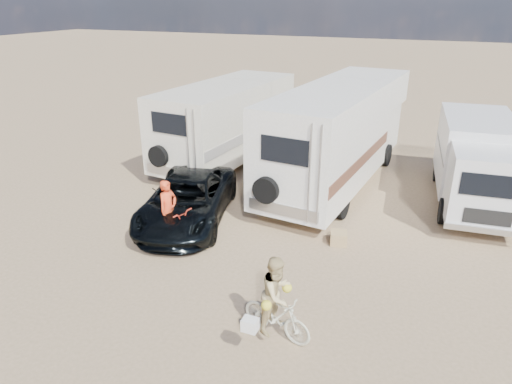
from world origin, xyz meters
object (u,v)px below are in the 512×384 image
at_px(cooler, 288,201).
at_px(rv_left, 226,125).
at_px(rider_man, 169,215).
at_px(rider_woman, 277,302).
at_px(box_truck, 477,165).
at_px(rv_main, 339,136).
at_px(bike_woman, 277,316).
at_px(bike_man, 170,224).
at_px(crate, 339,238).
at_px(dark_suv, 188,200).

bearing_deg(cooler, rv_left, 143.96).
xyz_separation_m(rider_man, rider_woman, (4.03, -2.49, -0.01)).
bearing_deg(rider_woman, rv_left, 45.17).
bearing_deg(cooler, box_truck, 31.24).
height_order(rv_main, box_truck, rv_main).
bearing_deg(box_truck, bike_woman, -118.42).
bearing_deg(bike_woman, rider_man, 71.99).
height_order(bike_man, crate, bike_man).
bearing_deg(crate, rv_main, 104.71).
xyz_separation_m(bike_woman, rider_woman, (0.00, 0.00, 0.33)).
xyz_separation_m(bike_man, cooler, (2.27, 3.28, -0.26)).
distance_m(rv_main, cooler, 3.26).
bearing_deg(bike_woman, crate, 10.19).
bearing_deg(dark_suv, bike_man, -96.93).
distance_m(dark_suv, crate, 4.52).
bearing_deg(rider_woman, bike_woman, 0.00).
bearing_deg(bike_man, rider_woman, -109.32).
height_order(rv_left, box_truck, rv_left).
relative_size(rv_main, cooler, 14.52).
height_order(dark_suv, bike_man, dark_suv).
height_order(bike_man, rider_woman, rider_woman).
distance_m(box_truck, rider_man, 9.63).
relative_size(rv_left, bike_woman, 4.58).
relative_size(dark_suv, bike_woman, 3.17).
relative_size(rider_man, crate, 3.63).
relative_size(bike_man, cooler, 3.14).
height_order(box_truck, rider_man, box_truck).
height_order(box_truck, bike_man, box_truck).
bearing_deg(dark_suv, rider_man, -96.93).
xyz_separation_m(rv_main, crate, (1.16, -4.41, -1.55)).
relative_size(rv_main, bike_woman, 5.86).
relative_size(rv_left, box_truck, 1.18).
distance_m(rv_left, bike_man, 6.76).
bearing_deg(crate, rider_woman, -93.52).
xyz_separation_m(box_truck, bike_man, (-7.58, -5.92, -0.81)).
xyz_separation_m(bike_man, bike_woman, (4.03, -2.49, -0.05)).
distance_m(rv_left, rider_man, 6.73).
xyz_separation_m(rv_main, box_truck, (4.46, -0.12, -0.41)).
distance_m(rv_left, dark_suv, 5.44).
distance_m(rider_man, cooler, 4.02).
xyz_separation_m(rv_main, dark_suv, (-3.32, -4.74, -1.05)).
height_order(rv_main, dark_suv, rv_main).
bearing_deg(box_truck, rider_woman, -118.42).
xyz_separation_m(dark_suv, crate, (4.48, 0.33, -0.50)).
height_order(rv_main, rider_man, rv_main).
distance_m(box_truck, cooler, 6.03).
bearing_deg(rider_man, bike_woman, -109.32).
xyz_separation_m(rv_left, bike_man, (1.48, -6.52, -1.05)).
relative_size(box_truck, rider_man, 3.73).
relative_size(dark_suv, rider_woman, 3.08).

